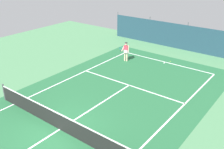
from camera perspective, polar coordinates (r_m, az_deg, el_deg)
name	(u,v)px	position (r m, az deg, el deg)	size (l,w,h in m)	color
ground_plane	(60,129)	(13.95, -11.45, -11.81)	(36.00, 36.00, 0.00)	#4C8456
court_surface	(60,129)	(13.94, -11.45, -11.80)	(11.02, 26.60, 0.01)	#236038
tennis_net	(59,121)	(13.65, -11.63, -10.08)	(10.12, 0.10, 1.10)	black
back_fence	(188,42)	(26.21, 16.37, 6.88)	(16.30, 0.98, 2.70)	#1E3D4C
tennis_player	(126,50)	(21.97, 3.08, 5.34)	(0.64, 0.80, 1.64)	beige
tennis_ball_near_player	(170,62)	(22.58, 12.75, 2.79)	(0.07, 0.07, 0.07)	#CCDB33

